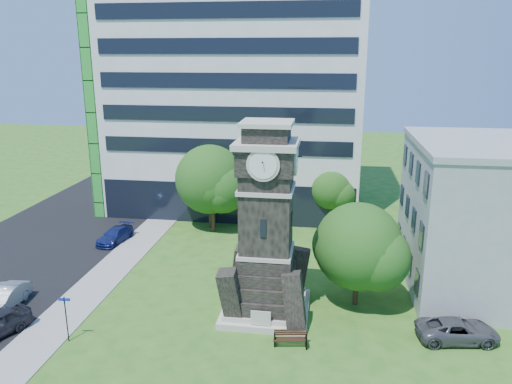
% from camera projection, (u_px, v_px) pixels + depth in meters
% --- Properties ---
extents(ground, '(160.00, 160.00, 0.00)m').
position_uv_depth(ground, '(213.00, 324.00, 30.54)').
color(ground, '#2C5E1A').
rests_on(ground, ground).
extents(sidewalk, '(3.00, 70.00, 0.06)m').
position_uv_depth(sidewalk, '(103.00, 278.00, 36.64)').
color(sidewalk, gray).
rests_on(sidewalk, ground).
extents(clock_tower, '(5.40, 5.40, 12.22)m').
position_uv_depth(clock_tower, '(266.00, 234.00, 30.60)').
color(clock_tower, beige).
rests_on(clock_tower, ground).
extents(office_tall, '(26.20, 15.11, 28.60)m').
position_uv_depth(office_tall, '(237.00, 71.00, 51.78)').
color(office_tall, white).
rests_on(office_tall, ground).
extents(car_street_mid, '(1.89, 4.55, 1.46)m').
position_uv_depth(car_street_mid, '(3.00, 300.00, 32.01)').
color(car_street_mid, gray).
rests_on(car_street_mid, ground).
extents(car_street_north, '(2.38, 4.44, 1.22)m').
position_uv_depth(car_street_north, '(115.00, 235.00, 43.65)').
color(car_street_north, navy).
rests_on(car_street_north, ground).
extents(car_east_lot, '(4.89, 2.76, 1.29)m').
position_uv_depth(car_east_lot, '(458.00, 330.00, 28.64)').
color(car_east_lot, '#4D4C51').
rests_on(car_east_lot, ground).
extents(park_bench, '(1.89, 0.50, 0.98)m').
position_uv_depth(park_bench, '(290.00, 338.00, 28.12)').
color(park_bench, black).
rests_on(park_bench, ground).
extents(street_sign, '(0.67, 0.07, 2.81)m').
position_uv_depth(street_sign, '(66.00, 314.00, 28.26)').
color(street_sign, black).
rests_on(street_sign, ground).
extents(tree_nw, '(7.07, 6.43, 7.94)m').
position_uv_depth(tree_nw, '(211.00, 181.00, 46.18)').
color(tree_nw, '#332114').
rests_on(tree_nw, ground).
extents(tree_nc, '(4.64, 4.22, 6.37)m').
position_uv_depth(tree_nc, '(213.00, 189.00, 45.24)').
color(tree_nc, '#332114').
rests_on(tree_nc, ground).
extents(tree_ne, '(4.55, 4.14, 5.75)m').
position_uv_depth(tree_ne, '(332.00, 190.00, 47.12)').
color(tree_ne, '#332114').
rests_on(tree_ne, ground).
extents(tree_east, '(6.23, 5.66, 6.92)m').
position_uv_depth(tree_east, '(359.00, 249.00, 31.93)').
color(tree_east, '#332114').
rests_on(tree_east, ground).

